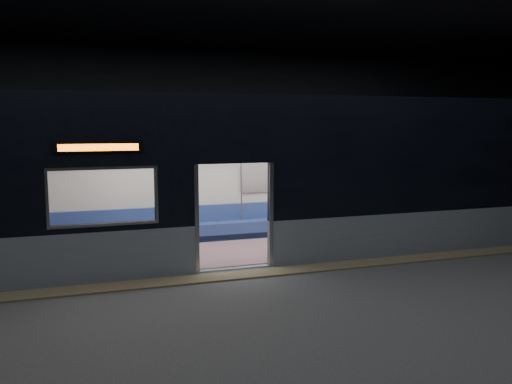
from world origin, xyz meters
TOP-DOWN VIEW (x-y plane):
  - station_floor at (0.00, 0.00)m, footprint 24.00×14.00m
  - station_envelope at (0.00, 0.00)m, footprint 24.00×14.00m
  - tactile_strip at (0.00, 0.55)m, footprint 22.80×0.50m
  - metro_car at (-0.00, 2.54)m, footprint 18.00×3.04m
  - passenger at (2.41, 3.55)m, footprint 0.40×0.64m
  - handbag at (2.39, 3.35)m, footprint 0.27×0.24m
  - transit_map at (1.51, 3.85)m, footprint 0.95×0.03m

SIDE VIEW (x-z plane):
  - station_floor at x=0.00m, z-range -0.01..0.00m
  - tactile_strip at x=0.00m, z-range 0.00..0.03m
  - handbag at x=2.39m, z-range 0.59..0.71m
  - passenger at x=2.41m, z-range 0.12..1.39m
  - transit_map at x=1.51m, z-range 1.15..1.77m
  - metro_car at x=0.00m, z-range 0.17..3.52m
  - station_envelope at x=0.00m, z-range 1.16..6.16m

